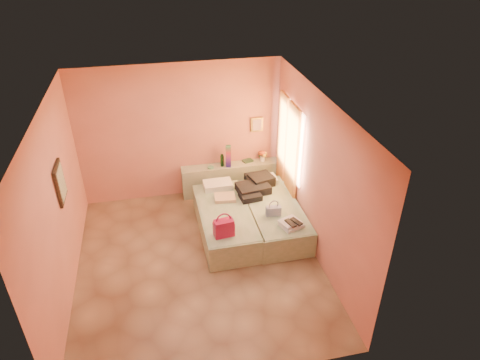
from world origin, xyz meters
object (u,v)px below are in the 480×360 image
object	(u,v)px
magenta_handbag	(224,227)
water_bottle	(222,160)
headboard_ledge	(231,178)
bed_left	(226,222)
blue_handbag	(273,211)
flower_vase	(263,155)
towel_stack	(291,224)
green_book	(248,161)
bed_right	(273,216)

from	to	relation	value
magenta_handbag	water_bottle	bearing A→B (deg)	73.48
headboard_ledge	water_bottle	distance (m)	0.49
bed_left	magenta_handbag	xyz separation A→B (m)	(-0.15, -0.69, 0.41)
headboard_ledge	water_bottle	world-z (taller)	water_bottle
headboard_ledge	blue_handbag	distance (m)	1.78
flower_vase	magenta_handbag	distance (m)	2.45
magenta_handbag	towel_stack	size ratio (longest dim) A/B	0.95
headboard_ledge	magenta_handbag	bearing A→B (deg)	-104.22
water_bottle	blue_handbag	size ratio (longest dim) A/B	0.97
green_book	magenta_handbag	size ratio (longest dim) A/B	0.61
bed_right	blue_handbag	world-z (taller)	blue_handbag
blue_handbag	towel_stack	xyz separation A→B (m)	(0.21, -0.39, -0.04)
bed_left	green_book	bearing A→B (deg)	61.98
headboard_ledge	bed_right	bearing A→B (deg)	-69.47
water_bottle	magenta_handbag	bearing A→B (deg)	-99.55
water_bottle	flower_vase	world-z (taller)	flower_vase
headboard_ledge	blue_handbag	world-z (taller)	blue_handbag
headboard_ledge	magenta_handbag	size ratio (longest dim) A/B	6.16
bed_left	water_bottle	bearing A→B (deg)	81.31
bed_right	flower_vase	bearing A→B (deg)	82.69
bed_left	water_bottle	world-z (taller)	water_bottle
bed_right	blue_handbag	xyz separation A→B (m)	(-0.09, -0.30, 0.34)
bed_right	magenta_handbag	xyz separation A→B (m)	(-1.05, -0.68, 0.41)
headboard_ledge	towel_stack	size ratio (longest dim) A/B	5.86
bed_left	water_bottle	size ratio (longest dim) A/B	7.78
flower_vase	towel_stack	world-z (taller)	flower_vase
bed_left	water_bottle	distance (m)	1.49
magenta_handbag	headboard_ledge	bearing A→B (deg)	68.81
green_book	flower_vase	distance (m)	0.33
magenta_handbag	towel_stack	bearing A→B (deg)	-7.50
green_book	magenta_handbag	xyz separation A→B (m)	(-0.91, -2.15, -0.01)
blue_handbag	towel_stack	bearing A→B (deg)	-57.21
towel_stack	headboard_ledge	bearing A→B (deg)	107.00
headboard_ledge	green_book	size ratio (longest dim) A/B	10.09
headboard_ledge	bed_right	world-z (taller)	headboard_ledge
water_bottle	towel_stack	bearing A→B (deg)	-68.48
water_bottle	blue_handbag	bearing A→B (deg)	-70.04
green_book	blue_handbag	bearing A→B (deg)	-105.27
bed_left	blue_handbag	bearing A→B (deg)	-21.82
bed_right	flower_vase	distance (m)	1.54
bed_left	bed_right	xyz separation A→B (m)	(0.90, -0.01, 0.00)
headboard_ledge	magenta_handbag	distance (m)	2.18
blue_handbag	bed_left	bearing A→B (deg)	163.72
headboard_ledge	blue_handbag	xyz separation A→B (m)	(0.43, -1.71, 0.26)
water_bottle	green_book	size ratio (longest dim) A/B	1.27
bed_right	bed_left	bearing A→B (deg)	178.69
bed_left	water_bottle	xyz separation A→B (m)	(0.19, 1.38, 0.53)
headboard_ledge	towel_stack	world-z (taller)	headboard_ledge
headboard_ledge	water_bottle	size ratio (longest dim) A/B	7.97
headboard_ledge	towel_stack	xyz separation A→B (m)	(0.64, -2.10, 0.23)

